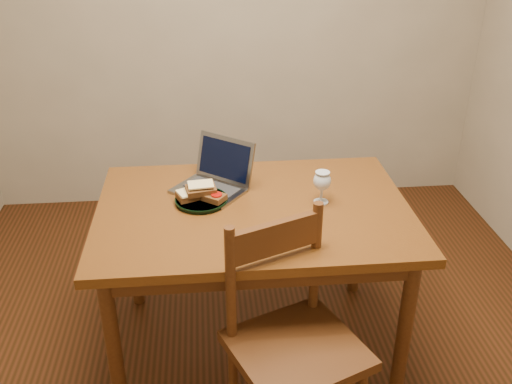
{
  "coord_description": "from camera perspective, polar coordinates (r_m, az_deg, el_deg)",
  "views": [
    {
      "loc": [
        -0.2,
        -1.98,
        1.89
      ],
      "look_at": [
        0.0,
        0.1,
        0.8
      ],
      "focal_mm": 40.0,
      "sensor_mm": 36.0,
      "label": 1
    }
  ],
  "objects": [
    {
      "name": "floor",
      "position": [
        2.75,
        0.19,
        -16.15
      ],
      "size": [
        3.2,
        3.2,
        0.02
      ],
      "primitive_type": "cube",
      "color": "black",
      "rests_on": "ground"
    },
    {
      "name": "back_wall",
      "position": [
        3.64,
        -2.37,
        18.23
      ],
      "size": [
        3.2,
        0.02,
        2.6
      ],
      "primitive_type": "cube",
      "color": "gray",
      "rests_on": "floor"
    },
    {
      "name": "table",
      "position": [
        2.41,
        -0.24,
        -3.29
      ],
      "size": [
        1.3,
        0.9,
        0.74
      ],
      "color": "#45220B",
      "rests_on": "floor"
    },
    {
      "name": "chair",
      "position": [
        2.1,
        3.75,
        -13.93
      ],
      "size": [
        0.56,
        0.55,
        0.47
      ],
      "rotation": [
        0.0,
        0.0,
        0.4
      ],
      "color": "#3E1F0D",
      "rests_on": "floor"
    },
    {
      "name": "plate",
      "position": [
        2.41,
        -5.48,
        -0.85
      ],
      "size": [
        0.22,
        0.22,
        0.02
      ],
      "primitive_type": "cylinder",
      "color": "black",
      "rests_on": "table"
    },
    {
      "name": "sandwich_cheese",
      "position": [
        2.41,
        -6.4,
        -0.16
      ],
      "size": [
        0.14,
        0.12,
        0.04
      ],
      "primitive_type": null,
      "rotation": [
        0.0,
        0.0,
        0.38
      ],
      "color": "#381E0C",
      "rests_on": "plate"
    },
    {
      "name": "sandwich_tomato",
      "position": [
        2.39,
        -4.48,
        -0.34
      ],
      "size": [
        0.13,
        0.13,
        0.04
      ],
      "primitive_type": null,
      "rotation": [
        0.0,
        0.0,
        -0.65
      ],
      "color": "#381E0C",
      "rests_on": "plate"
    },
    {
      "name": "sandwich_top",
      "position": [
        2.39,
        -5.54,
        0.35
      ],
      "size": [
        0.13,
        0.09,
        0.04
      ],
      "primitive_type": null,
      "rotation": [
        0.0,
        0.0,
        0.19
      ],
      "color": "#381E0C",
      "rests_on": "plate"
    },
    {
      "name": "milk_glass",
      "position": [
        2.39,
        6.6,
        0.49
      ],
      "size": [
        0.07,
        0.07,
        0.14
      ],
      "primitive_type": null,
      "color": "white",
      "rests_on": "table"
    },
    {
      "name": "laptop",
      "position": [
        2.51,
        -4.0,
        1.65
      ],
      "size": [
        0.39,
        0.39,
        0.21
      ],
      "rotation": [
        0.0,
        0.0,
        -0.67
      ],
      "color": "slate",
      "rests_on": "table"
    }
  ]
}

